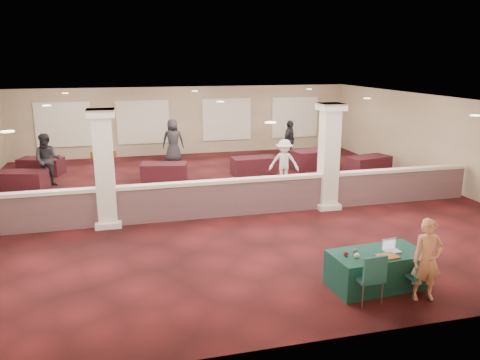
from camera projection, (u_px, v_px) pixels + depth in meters
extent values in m
plane|color=#441113|center=(221.00, 201.00, 15.15)|extent=(16.00, 16.00, 0.00)
cube|color=gray|center=(186.00, 121.00, 22.25)|extent=(16.00, 0.04, 3.20)
cube|color=gray|center=(328.00, 249.00, 7.24)|extent=(16.00, 0.04, 3.20)
cube|color=gray|center=(440.00, 142.00, 16.66)|extent=(0.04, 16.00, 3.20)
cube|color=white|center=(220.00, 101.00, 14.34)|extent=(16.00, 16.00, 0.02)
cube|color=brown|center=(232.00, 199.00, 13.62)|extent=(15.60, 0.20, 1.00)
cube|color=beige|center=(232.00, 181.00, 13.48)|extent=(15.60, 0.28, 0.10)
cube|color=silver|center=(105.00, 169.00, 12.50)|extent=(0.50, 0.50, 3.20)
cube|color=silver|center=(109.00, 223.00, 12.88)|extent=(0.70, 0.70, 0.16)
cube|color=silver|center=(100.00, 113.00, 12.12)|extent=(0.72, 0.72, 0.20)
cube|color=silver|center=(329.00, 157.00, 14.06)|extent=(0.50, 0.50, 3.20)
cube|color=silver|center=(326.00, 205.00, 14.44)|extent=(0.70, 0.70, 0.16)
cube|color=silver|center=(331.00, 107.00, 13.68)|extent=(0.72, 0.72, 0.20)
cylinder|color=brown|center=(93.00, 155.00, 12.33)|extent=(0.12, 0.12, 0.18)
cylinder|color=white|center=(93.00, 155.00, 12.33)|extent=(0.09, 0.09, 0.10)
cylinder|color=brown|center=(114.00, 154.00, 12.47)|extent=(0.12, 0.12, 0.18)
cylinder|color=white|center=(114.00, 154.00, 12.47)|extent=(0.09, 0.09, 0.10)
cube|color=#103C36|center=(376.00, 269.00, 9.39)|extent=(1.95, 1.08, 0.72)
cube|color=#1E5358|center=(416.00, 275.00, 9.05)|extent=(0.44, 0.44, 0.05)
cube|color=#1E5358|center=(424.00, 269.00, 8.82)|extent=(0.39, 0.08, 0.39)
cylinder|color=gray|center=(414.00, 291.00, 8.89)|extent=(0.02, 0.02, 0.37)
cylinder|color=gray|center=(428.00, 288.00, 9.00)|extent=(0.02, 0.02, 0.37)
cylinder|color=gray|center=(402.00, 283.00, 9.20)|extent=(0.02, 0.02, 0.37)
cylinder|color=gray|center=(416.00, 280.00, 9.31)|extent=(0.02, 0.02, 0.37)
cube|color=#1E5358|center=(367.00, 277.00, 8.78)|extent=(0.52, 0.52, 0.06)
cube|color=#1E5358|center=(375.00, 269.00, 8.50)|extent=(0.48, 0.07, 0.48)
cylinder|color=gray|center=(363.00, 296.00, 8.59)|extent=(0.03, 0.03, 0.45)
cylinder|color=gray|center=(382.00, 293.00, 8.71)|extent=(0.03, 0.03, 0.45)
cylinder|color=gray|center=(351.00, 286.00, 8.97)|extent=(0.03, 0.03, 0.45)
cylinder|color=gray|center=(370.00, 283.00, 9.09)|extent=(0.03, 0.03, 0.45)
imported|color=tan|center=(427.00, 260.00, 8.77)|extent=(0.64, 0.49, 1.60)
cube|color=black|center=(21.00, 181.00, 16.32)|extent=(1.82, 1.24, 0.67)
cube|color=black|center=(164.00, 172.00, 17.51)|extent=(1.81, 1.16, 0.68)
cube|color=black|center=(369.00, 165.00, 18.68)|extent=(1.88, 1.25, 0.70)
cube|color=black|center=(41.00, 166.00, 18.49)|extent=(1.82, 1.30, 0.67)
cube|color=black|center=(254.00, 166.00, 18.54)|extent=(1.76, 0.96, 0.70)
cube|color=black|center=(314.00, 159.00, 19.58)|extent=(2.08, 1.36, 0.78)
imported|color=black|center=(47.00, 160.00, 16.72)|extent=(0.93, 0.53, 1.90)
imported|color=silver|center=(284.00, 162.00, 16.89)|extent=(1.17, 0.82, 1.67)
imported|color=black|center=(289.00, 142.00, 20.49)|extent=(1.11, 1.18, 1.87)
imported|color=black|center=(173.00, 141.00, 20.54)|extent=(1.00, 0.60, 1.93)
cube|color=#B8B8BC|center=(392.00, 251.00, 9.34)|extent=(0.34, 0.25, 0.02)
cube|color=#B8B8BC|center=(389.00, 244.00, 9.42)|extent=(0.33, 0.04, 0.22)
cube|color=silver|center=(389.00, 244.00, 9.42)|extent=(0.30, 0.03, 0.19)
cube|color=orange|center=(387.00, 256.00, 9.08)|extent=(0.42, 0.33, 0.03)
sphere|color=#F2E0C7|center=(357.00, 256.00, 9.03)|extent=(0.11, 0.11, 0.11)
sphere|color=maroon|center=(346.00, 254.00, 9.12)|extent=(0.10, 0.10, 0.10)
sphere|color=#48484D|center=(355.00, 251.00, 9.26)|extent=(0.10, 0.10, 0.10)
cube|color=red|center=(414.00, 253.00, 9.24)|extent=(0.12, 0.04, 0.01)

